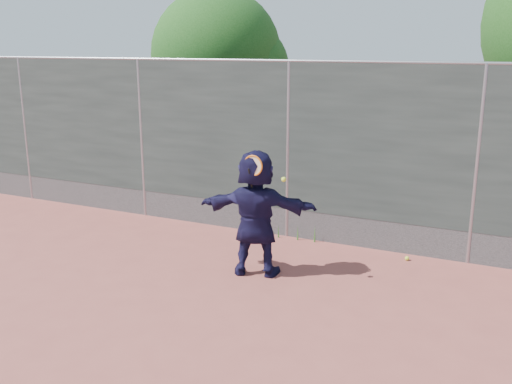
% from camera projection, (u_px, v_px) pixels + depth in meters
% --- Properties ---
extents(ground, '(80.00, 80.00, 0.00)m').
position_uv_depth(ground, '(179.00, 320.00, 6.94)').
color(ground, '#9E4C42').
rests_on(ground, ground).
extents(player, '(1.79, 0.94, 1.85)m').
position_uv_depth(player, '(256.00, 213.00, 8.15)').
color(player, '#151335').
rests_on(player, ground).
extents(ball_ground, '(0.07, 0.07, 0.07)m').
position_uv_depth(ball_ground, '(407.00, 258.00, 8.86)').
color(ball_ground, '#D0EF35').
rests_on(ball_ground, ground).
extents(fence, '(20.00, 0.06, 3.03)m').
position_uv_depth(fence, '(288.00, 147.00, 9.61)').
color(fence, '#38423D').
rests_on(fence, ground).
extents(swing_action, '(0.61, 0.14, 0.51)m').
position_uv_depth(swing_action, '(256.00, 168.00, 7.77)').
color(swing_action, orange).
rests_on(swing_action, ground).
extents(tree_left, '(3.15, 3.00, 4.53)m').
position_uv_depth(tree_left, '(224.00, 59.00, 13.11)').
color(tree_left, '#382314').
rests_on(tree_left, ground).
extents(weed_clump, '(0.68, 0.07, 0.30)m').
position_uv_depth(weed_clump, '(300.00, 233.00, 9.75)').
color(weed_clump, '#387226').
rests_on(weed_clump, ground).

